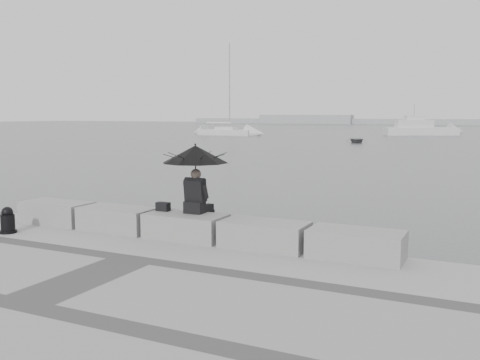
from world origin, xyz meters
The scene contains 13 objects.
ground centered at (0.00, 0.00, 0.00)m, with size 360.00×360.00×0.00m, color #444649.
stone_block_far_left centered at (-3.40, -0.45, 0.75)m, with size 1.60×0.80×0.50m, color gray.
stone_block_left centered at (-1.70, -0.45, 0.75)m, with size 1.60×0.80×0.50m, color gray.
stone_block_centre centered at (0.00, -0.45, 0.75)m, with size 1.60×0.80×0.50m, color gray.
stone_block_right centered at (1.70, -0.45, 0.75)m, with size 1.60×0.80×0.50m, color gray.
stone_block_far_right centered at (3.40, -0.45, 0.75)m, with size 1.60×0.80×0.50m, color gray.
seated_person centered at (0.11, -0.25, 2.04)m, with size 1.32×1.32×1.39m.
bag centered at (-0.60, -0.35, 1.09)m, with size 0.27×0.16×0.18m, color black.
mooring_bollard centered at (-3.59, -1.64, 0.73)m, with size 0.35×0.35×0.56m.
distant_landmass centered at (-8.14, 154.51, 0.90)m, with size 180.00×8.00×2.80m.
sailboat_left centered at (-29.58, 58.50, 0.52)m, with size 8.51×3.01×12.90m.
motor_cruiser centered at (-4.69, 70.85, 0.89)m, with size 10.32×6.77×4.50m.
dinghy centered at (-7.99, 46.44, 0.27)m, with size 3.16×1.34×0.53m, color slate.
Camera 1 is at (5.50, -9.32, 2.96)m, focal length 40.00 mm.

